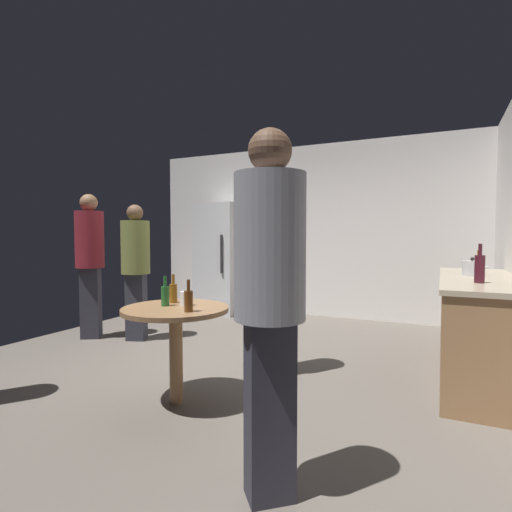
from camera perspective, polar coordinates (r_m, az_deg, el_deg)
name	(u,v)px	position (r m, az deg, el deg)	size (l,w,h in m)	color
ground_plane	(226,365)	(4.19, -4.38, -15.46)	(5.20, 5.20, 0.10)	#5B544C
wall_back	(307,231)	(6.40, 7.30, 3.61)	(5.32, 0.06, 2.70)	silver
refrigerator	(221,258)	(6.56, -5.09, -0.33)	(0.70, 0.68, 1.80)	silver
kitchen_counter	(478,327)	(4.13, 29.36, -8.90)	(0.64, 2.13, 0.90)	olive
kettle	(473,268)	(4.17, 28.78, -1.56)	(0.24, 0.17, 0.18)	#B2B2B7
wine_bottle_on_counter	(480,268)	(3.57, 29.56, -1.53)	(0.08, 0.08, 0.31)	#3F141E
beer_bottle_on_counter	(478,265)	(4.52, 29.38, -1.10)	(0.06, 0.06, 0.23)	#8C5919
foreground_table	(176,321)	(3.08, -11.51, -9.16)	(0.80, 0.80, 0.73)	olive
beer_bottle_amber	(173,292)	(3.25, -11.84, -5.16)	(0.06, 0.06, 0.23)	#8C5919
beer_bottle_brown	(189,300)	(2.84, -9.71, -6.29)	(0.06, 0.06, 0.23)	#593314
beer_bottle_green	(165,295)	(3.11, -12.97, -5.52)	(0.06, 0.06, 0.23)	#26662D
plastic_cup_white	(185,299)	(3.10, -10.15, -6.06)	(0.08, 0.08, 0.11)	white
person_in_gray_shirt	(270,284)	(1.88, 2.00, -4.11)	(0.48, 0.48, 1.77)	#2D2D38
person_in_black_shirt	(277,272)	(3.62, 3.03, -2.26)	(0.42, 0.42, 1.62)	#2D2D38
person_in_olive_shirt	(136,261)	(5.01, -16.98, -0.74)	(0.44, 0.44, 1.65)	#2D2D38
person_in_maroon_shirt	(90,254)	(5.29, -22.85, 0.28)	(0.47, 0.47, 1.78)	#2D2D38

